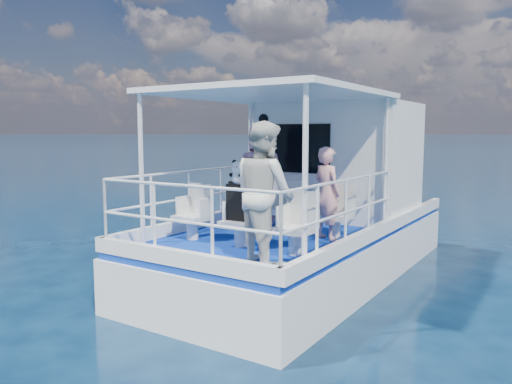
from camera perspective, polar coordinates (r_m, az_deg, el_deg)
ground at (r=8.41m, az=2.56°, el=-10.80°), size 2000.00×2000.00×0.00m
hull at (r=9.25m, az=5.74°, el=-9.18°), size 3.00×7.00×1.60m
deck at (r=9.05m, az=5.80°, el=-4.00°), size 2.90×6.90×0.10m
cabin at (r=10.08m, az=9.26°, el=3.63°), size 2.85×2.00×2.20m
canopy at (r=7.87m, az=1.93°, el=11.17°), size 3.00×3.20×0.08m
canopy_posts at (r=7.82m, az=1.71°, el=2.84°), size 2.77×2.97×2.20m
railings at (r=7.61m, az=0.43°, el=-1.81°), size 2.84×3.59×1.00m
seat_port_fwd at (r=8.79m, az=-1.81°, el=-2.71°), size 0.48×0.46×0.38m
seat_center_fwd at (r=8.31m, az=3.30°, el=-3.26°), size 0.48×0.46×0.38m
seat_stbd_fwd at (r=7.92m, az=8.98°, el=-3.84°), size 0.48×0.46×0.38m
seat_port_aft at (r=7.77m, az=-7.29°, el=-4.01°), size 0.48×0.46×0.38m
seat_center_aft at (r=7.23m, az=-1.82°, el=-4.76°), size 0.48×0.46×0.38m
seat_stbd_aft at (r=6.77m, az=4.48°, el=-5.58°), size 0.48×0.46×0.38m
passenger_port_fwd at (r=8.88m, az=0.46°, el=1.97°), size 0.80×0.71×1.79m
passenger_stbd_fwd at (r=7.72m, az=8.10°, el=-0.15°), size 0.61×0.51×1.43m
passenger_stbd_aft at (r=6.23m, az=0.97°, el=-0.08°), size 1.08×1.00×1.78m
backpack_port at (r=8.71m, az=-1.98°, el=-0.14°), size 0.32×0.18×0.42m
backpack_center at (r=7.18m, az=-1.87°, el=-1.17°), size 0.35×0.20×0.53m
compact_camera at (r=8.69m, az=-2.07°, el=1.42°), size 0.09×0.06×0.06m
panda at (r=7.12m, az=-2.05°, el=2.28°), size 0.22×0.19×0.34m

